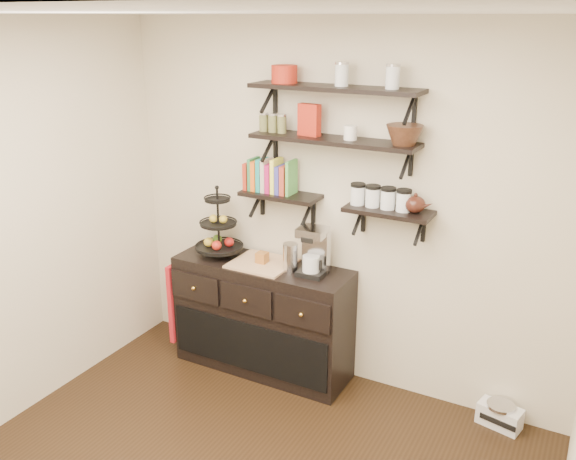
# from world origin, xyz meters

# --- Properties ---
(ceiling) EXTENTS (3.50, 3.50, 0.02)m
(ceiling) POSITION_xyz_m (0.00, 0.00, 2.70)
(ceiling) COLOR white
(ceiling) RESTS_ON back_wall
(back_wall) EXTENTS (3.50, 0.02, 2.70)m
(back_wall) POSITION_xyz_m (0.00, 1.75, 1.35)
(back_wall) COLOR beige
(back_wall) RESTS_ON ground
(shelf_top) EXTENTS (1.20, 0.27, 0.23)m
(shelf_top) POSITION_xyz_m (0.00, 1.62, 2.23)
(shelf_top) COLOR black
(shelf_top) RESTS_ON back_wall
(shelf_mid) EXTENTS (1.20, 0.27, 0.23)m
(shelf_mid) POSITION_xyz_m (0.00, 1.62, 1.88)
(shelf_mid) COLOR black
(shelf_mid) RESTS_ON back_wall
(shelf_low_left) EXTENTS (0.60, 0.25, 0.23)m
(shelf_low_left) POSITION_xyz_m (-0.42, 1.63, 1.43)
(shelf_low_left) COLOR black
(shelf_low_left) RESTS_ON back_wall
(shelf_low_right) EXTENTS (0.60, 0.25, 0.23)m
(shelf_low_right) POSITION_xyz_m (0.42, 1.63, 1.43)
(shelf_low_right) COLOR black
(shelf_low_right) RESTS_ON back_wall
(cookbooks) EXTENTS (0.36, 0.15, 0.26)m
(cookbooks) POSITION_xyz_m (-0.51, 1.63, 1.56)
(cookbooks) COLOR #AF2D19
(cookbooks) RESTS_ON shelf_low_left
(glass_canisters) EXTENTS (0.43, 0.10, 0.13)m
(glass_canisters) POSITION_xyz_m (0.36, 1.63, 1.51)
(glass_canisters) COLOR silver
(glass_canisters) RESTS_ON shelf_low_right
(sideboard) EXTENTS (1.40, 0.50, 0.92)m
(sideboard) POSITION_xyz_m (-0.52, 1.51, 0.45)
(sideboard) COLOR black
(sideboard) RESTS_ON floor
(fruit_stand) EXTENTS (0.37, 0.37, 0.54)m
(fruit_stand) POSITION_xyz_m (-0.91, 1.52, 1.09)
(fruit_stand) COLOR black
(fruit_stand) RESTS_ON sideboard
(candle) EXTENTS (0.08, 0.08, 0.08)m
(candle) POSITION_xyz_m (-0.52, 1.51, 0.96)
(candle) COLOR #925621
(candle) RESTS_ON sideboard
(coffee_maker) EXTENTS (0.20, 0.20, 0.36)m
(coffee_maker) POSITION_xyz_m (-0.10, 1.54, 1.07)
(coffee_maker) COLOR black
(coffee_maker) RESTS_ON sideboard
(thermal_carafe) EXTENTS (0.11, 0.11, 0.22)m
(thermal_carafe) POSITION_xyz_m (-0.27, 1.49, 1.01)
(thermal_carafe) COLOR silver
(thermal_carafe) RESTS_ON sideboard
(apron) EXTENTS (0.04, 0.29, 0.67)m
(apron) POSITION_xyz_m (-1.25, 1.41, 0.48)
(apron) COLOR #AC1412
(apron) RESTS_ON sideboard
(radio) EXTENTS (0.32, 0.23, 0.17)m
(radio) POSITION_xyz_m (1.30, 1.64, 0.09)
(radio) COLOR silver
(radio) RESTS_ON floor
(recipe_box) EXTENTS (0.17, 0.08, 0.22)m
(recipe_box) POSITION_xyz_m (-0.18, 1.61, 2.01)
(recipe_box) COLOR #A32212
(recipe_box) RESTS_ON shelf_mid
(walnut_bowl) EXTENTS (0.24, 0.24, 0.13)m
(walnut_bowl) POSITION_xyz_m (0.50, 1.61, 1.96)
(walnut_bowl) COLOR black
(walnut_bowl) RESTS_ON shelf_mid
(ramekins) EXTENTS (0.09, 0.09, 0.10)m
(ramekins) POSITION_xyz_m (0.13, 1.61, 1.95)
(ramekins) COLOR white
(ramekins) RESTS_ON shelf_mid
(teapot) EXTENTS (0.20, 0.15, 0.14)m
(teapot) POSITION_xyz_m (0.60, 1.63, 1.52)
(teapot) COLOR #34160F
(teapot) RESTS_ON shelf_low_right
(red_pot) EXTENTS (0.18, 0.18, 0.12)m
(red_pot) POSITION_xyz_m (-0.38, 1.61, 2.31)
(red_pot) COLOR #A32212
(red_pot) RESTS_ON shelf_top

